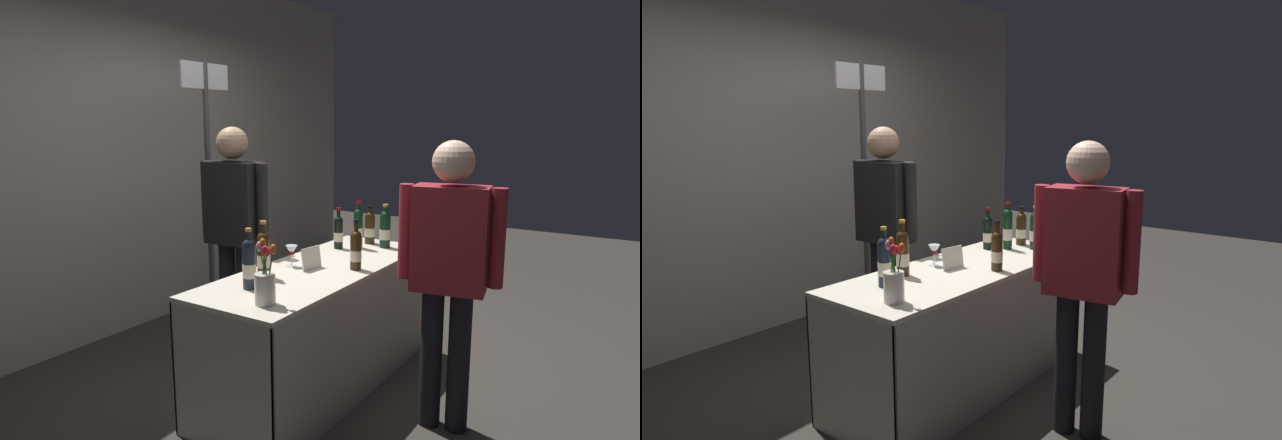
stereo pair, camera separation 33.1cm
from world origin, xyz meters
TOP-DOWN VIEW (x-y plane):
  - ground_plane at (0.00, 0.00)m, footprint 12.00×12.00m
  - back_partition at (0.00, 1.90)m, footprint 6.29×0.12m
  - tasting_table at (0.00, 0.00)m, footprint 1.84×0.68m
  - featured_wine_bottle at (-0.36, 0.16)m, footprint 0.08×0.08m
  - display_bottle_0 at (0.50, 0.17)m, footprint 0.07×0.07m
  - display_bottle_1 at (0.59, 0.05)m, footprint 0.07×0.07m
  - display_bottle_2 at (0.08, -0.21)m, footprint 0.07×0.07m
  - display_bottle_3 at (0.71, -0.10)m, footprint 0.08×0.08m
  - display_bottle_4 at (-0.58, 0.08)m, footprint 0.07×0.07m
  - display_bottle_5 at (0.76, 0.05)m, footprint 0.08×0.08m
  - wine_glass_near_vendor at (-0.08, 0.16)m, footprint 0.07×0.07m
  - flower_vase at (-0.73, -0.15)m, footprint 0.11×0.11m
  - brochure_stand at (-0.06, 0.02)m, footprint 0.17×0.05m
  - vendor_presenter at (0.10, 0.79)m, footprint 0.23×0.57m
  - taster_foreground_right at (-0.04, -0.84)m, footprint 0.28×0.55m
  - booth_signpost at (0.25, 1.18)m, footprint 0.48×0.04m

SIDE VIEW (x-z plane):
  - ground_plane at x=0.00m, z-range 0.00..0.00m
  - tasting_table at x=0.00m, z-range 0.15..0.93m
  - brochure_stand at x=-0.06m, z-range 0.78..0.92m
  - wine_glass_near_vendor at x=-0.08m, z-range 0.81..0.95m
  - flower_vase at x=-0.73m, z-range 0.72..1.06m
  - display_bottle_0 at x=0.50m, z-range 0.76..1.06m
  - display_bottle_5 at x=0.76m, z-range 0.77..1.05m
  - display_bottle_2 at x=0.08m, z-range 0.76..1.07m
  - display_bottle_3 at x=0.71m, z-range 0.77..1.08m
  - featured_wine_bottle at x=-0.36m, z-range 0.76..1.09m
  - display_bottle_4 at x=-0.58m, z-range 0.76..1.10m
  - display_bottle_1 at x=0.59m, z-range 0.76..1.10m
  - taster_foreground_right at x=-0.04m, z-range 0.15..1.74m
  - vendor_presenter at x=0.10m, z-range 0.16..1.81m
  - booth_signpost at x=0.25m, z-range 0.24..2.38m
  - back_partition at x=0.00m, z-range 0.00..2.96m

